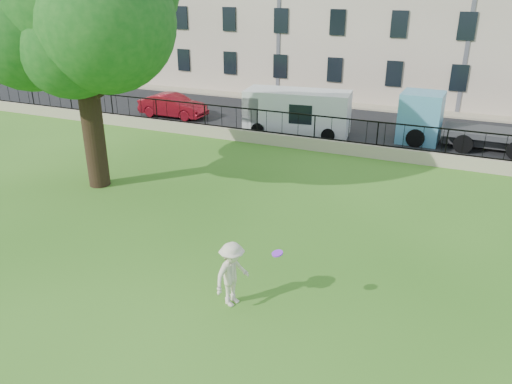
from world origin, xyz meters
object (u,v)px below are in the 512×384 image
at_px(frisbee, 277,253).
at_px(red_sedan, 173,106).
at_px(man, 232,274).
at_px(blue_truck, 463,122).
at_px(white_van, 297,112).
at_px(tree, 75,1).

distance_m(frisbee, red_sedan, 20.31).
distance_m(man, frisbee, 1.40).
distance_m(man, blue_truck, 17.02).
bearing_deg(white_van, man, -83.39).
distance_m(man, red_sedan, 19.67).
distance_m(tree, white_van, 12.69).
bearing_deg(white_van, red_sedan, 170.21).
distance_m(red_sedan, white_van, 8.07).
height_order(white_van, blue_truck, blue_truck).
xyz_separation_m(tree, frisbee, (9.73, -5.11, -5.27)).
bearing_deg(white_van, frisbee, -79.31).
xyz_separation_m(man, white_van, (-3.65, 15.39, 0.29)).
relative_size(frisbee, red_sedan, 0.06).
bearing_deg(red_sedan, white_van, -92.86).
bearing_deg(frisbee, white_van, 107.41).
height_order(tree, white_van, tree).
bearing_deg(blue_truck, tree, -137.79).
relative_size(tree, frisbee, 38.42).
bearing_deg(tree, frisbee, -27.73).
relative_size(white_van, blue_truck, 0.91).
bearing_deg(white_van, tree, -122.63).
relative_size(red_sedan, white_van, 0.76).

